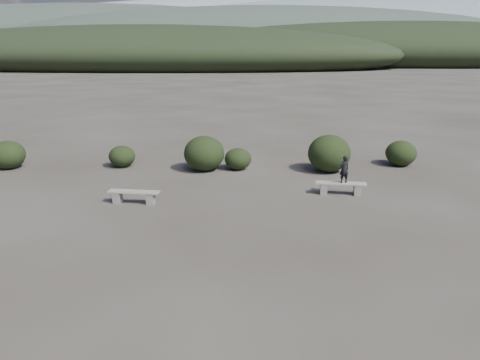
{
  "coord_description": "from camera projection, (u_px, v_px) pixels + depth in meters",
  "views": [
    {
      "loc": [
        1.43,
        -9.31,
        4.84
      ],
      "look_at": [
        0.79,
        3.5,
        1.1
      ],
      "focal_mm": 35.0,
      "sensor_mm": 36.0,
      "label": 1
    }
  ],
  "objects": [
    {
      "name": "ground",
      "position": [
        196.0,
        271.0,
        10.35
      ],
      "size": [
        1200.0,
        1200.0,
        0.0
      ],
      "primitive_type": "plane",
      "color": "#312C26",
      "rests_on": "ground"
    },
    {
      "name": "bench_left",
      "position": [
        134.0,
        196.0,
        14.69
      ],
      "size": [
        1.65,
        0.47,
        0.41
      ],
      "rotation": [
        0.0,
        0.0,
        -0.08
      ],
      "color": "slate",
      "rests_on": "ground"
    },
    {
      "name": "bench_right",
      "position": [
        341.0,
        187.0,
        15.56
      ],
      "size": [
        1.68,
        0.46,
        0.41
      ],
      "rotation": [
        0.0,
        0.0,
        -0.07
      ],
      "color": "slate",
      "rests_on": "ground"
    },
    {
      "name": "seated_person",
      "position": [
        344.0,
        169.0,
        15.38
      ],
      "size": [
        0.39,
        0.32,
        0.92
      ],
      "primitive_type": "imported",
      "rotation": [
        0.0,
        0.0,
        3.5
      ],
      "color": "black",
      "rests_on": "bench_right"
    },
    {
      "name": "shrub_a",
      "position": [
        122.0,
        156.0,
        19.07
      ],
      "size": [
        1.07,
        1.07,
        0.87
      ],
      "primitive_type": "ellipsoid",
      "color": "black",
      "rests_on": "ground"
    },
    {
      "name": "shrub_b",
      "position": [
        204.0,
        153.0,
        18.45
      ],
      "size": [
        1.61,
        1.61,
        1.38
      ],
      "primitive_type": "ellipsoid",
      "color": "black",
      "rests_on": "ground"
    },
    {
      "name": "shrub_c",
      "position": [
        238.0,
        159.0,
        18.66
      ],
      "size": [
        1.08,
        1.08,
        0.86
      ],
      "primitive_type": "ellipsoid",
      "color": "black",
      "rests_on": "ground"
    },
    {
      "name": "shrub_d",
      "position": [
        329.0,
        153.0,
        18.27
      ],
      "size": [
        1.66,
        1.66,
        1.46
      ],
      "primitive_type": "ellipsoid",
      "color": "black",
      "rests_on": "ground"
    },
    {
      "name": "shrub_e",
      "position": [
        401.0,
        153.0,
        19.22
      ],
      "size": [
        1.25,
        1.25,
        1.04
      ],
      "primitive_type": "ellipsoid",
      "color": "black",
      "rests_on": "ground"
    },
    {
      "name": "shrub_f",
      "position": [
        8.0,
        155.0,
        18.77
      ],
      "size": [
        1.34,
        1.34,
        1.13
      ],
      "primitive_type": "ellipsoid",
      "color": "black",
      "rests_on": "ground"
    },
    {
      "name": "mountain_ridges",
      "position": [
        252.0,
        35.0,
        332.79
      ],
      "size": [
        500.0,
        400.0,
        56.0
      ],
      "color": "black",
      "rests_on": "ground"
    }
  ]
}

